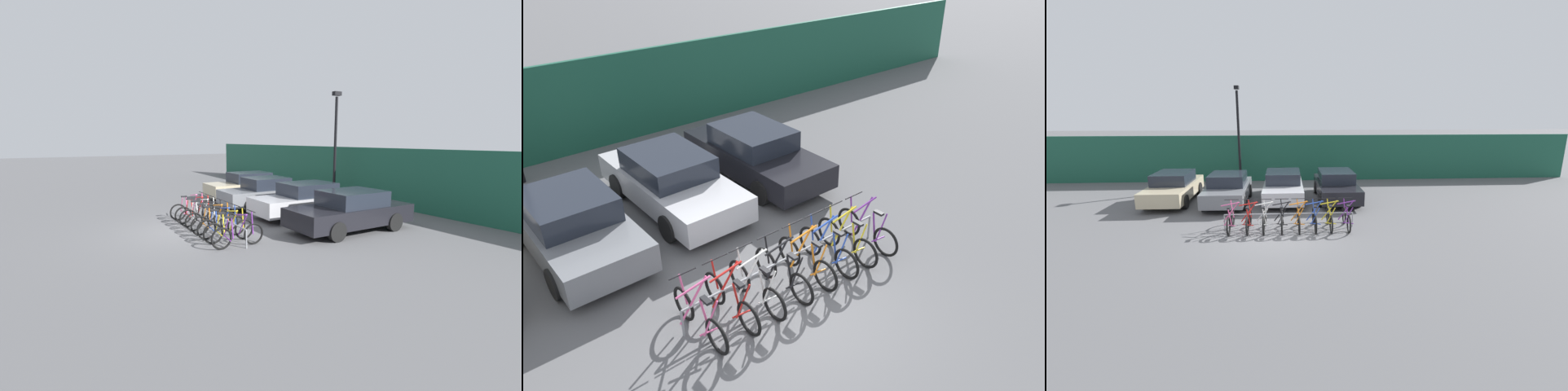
# 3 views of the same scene
# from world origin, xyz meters

# --- Properties ---
(ground_plane) EXTENTS (120.00, 120.00, 0.00)m
(ground_plane) POSITION_xyz_m (0.00, 0.00, 0.00)
(ground_plane) COLOR #59595B
(hoarding_wall) EXTENTS (36.00, 0.16, 2.74)m
(hoarding_wall) POSITION_xyz_m (0.00, 9.50, 1.37)
(hoarding_wall) COLOR #19513D
(hoarding_wall) RESTS_ON ground
(bike_rack) EXTENTS (4.76, 0.04, 0.57)m
(bike_rack) POSITION_xyz_m (0.45, 0.68, 0.50)
(bike_rack) COLOR gray
(bike_rack) RESTS_ON ground
(bicycle_pink) EXTENTS (0.68, 1.71, 1.05)m
(bicycle_pink) POSITION_xyz_m (-1.66, 0.53, 0.38)
(bicycle_pink) COLOR black
(bicycle_pink) RESTS_ON ground
(bicycle_red) EXTENTS (0.68, 1.71, 1.05)m
(bicycle_red) POSITION_xyz_m (-1.01, 0.53, 0.38)
(bicycle_red) COLOR black
(bicycle_red) RESTS_ON ground
(bicycle_white) EXTENTS (0.68, 1.71, 1.05)m
(bicycle_white) POSITION_xyz_m (-0.45, 0.53, 0.38)
(bicycle_white) COLOR black
(bicycle_white) RESTS_ON ground
(bicycle_black) EXTENTS (0.68, 1.71, 1.05)m
(bicycle_black) POSITION_xyz_m (0.19, 0.53, 0.38)
(bicycle_black) COLOR black
(bicycle_black) RESTS_ON ground
(bicycle_orange) EXTENTS (0.68, 1.71, 1.05)m
(bicycle_orange) POSITION_xyz_m (0.80, 0.53, 0.38)
(bicycle_orange) COLOR black
(bicycle_orange) RESTS_ON ground
(bicycle_blue) EXTENTS (0.68, 1.71, 1.05)m
(bicycle_blue) POSITION_xyz_m (1.38, 0.53, 0.38)
(bicycle_blue) COLOR black
(bicycle_blue) RESTS_ON ground
(bicycle_yellow) EXTENTS (0.68, 1.71, 1.05)m
(bicycle_yellow) POSITION_xyz_m (1.93, 0.53, 0.38)
(bicycle_yellow) COLOR black
(bicycle_yellow) RESTS_ON ground
(bicycle_purple) EXTENTS (0.68, 1.71, 1.05)m
(bicycle_purple) POSITION_xyz_m (2.56, 0.53, 0.38)
(bicycle_purple) COLOR black
(bicycle_purple) RESTS_ON ground
(car_beige) EXTENTS (1.91, 4.40, 1.40)m
(car_beige) POSITION_xyz_m (-4.96, 4.81, 0.69)
(car_beige) COLOR #C1B28E
(car_beige) RESTS_ON ground
(car_grey) EXTENTS (1.91, 4.06, 1.40)m
(car_grey) POSITION_xyz_m (-2.34, 4.30, 0.69)
(car_grey) COLOR slate
(car_grey) RESTS_ON ground
(car_silver) EXTENTS (1.91, 4.48, 1.40)m
(car_silver) POSITION_xyz_m (0.21, 4.76, 0.69)
(car_silver) COLOR #B7B7BC
(car_silver) RESTS_ON ground
(car_black) EXTENTS (1.91, 4.50, 1.40)m
(car_black) POSITION_xyz_m (2.76, 4.74, 0.69)
(car_black) COLOR black
(car_black) RESTS_ON ground
(lamp_post) EXTENTS (0.24, 0.44, 5.52)m
(lamp_post) POSITION_xyz_m (-2.29, 8.50, 3.11)
(lamp_post) COLOR black
(lamp_post) RESTS_ON ground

